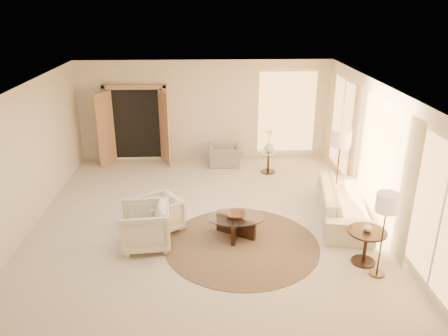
{
  "coord_description": "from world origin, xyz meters",
  "views": [
    {
      "loc": [
        0.08,
        -7.91,
        4.38
      ],
      "look_at": [
        0.4,
        0.4,
        1.1
      ],
      "focal_mm": 35.0,
      "sensor_mm": 36.0,
      "label": 1
    }
  ],
  "objects_px": {
    "armchair_right": "(145,224)",
    "floor_lamp_near": "(341,142)",
    "side_table": "(268,160)",
    "end_vase": "(368,227)",
    "sofa": "(344,203)",
    "armchair_left": "(160,212)",
    "coffee_table": "(236,224)",
    "side_vase": "(269,147)",
    "accent_chair": "(225,152)",
    "end_table": "(366,241)",
    "floor_lamp_far": "(387,207)",
    "bowl": "(236,215)"
  },
  "relations": [
    {
      "from": "armchair_right",
      "to": "floor_lamp_near",
      "type": "distance_m",
      "value": 4.43
    },
    {
      "from": "side_table",
      "to": "end_vase",
      "type": "xyz_separation_m",
      "value": [
        1.12,
        -4.29,
        0.35
      ]
    },
    {
      "from": "armchair_right",
      "to": "side_table",
      "type": "height_order",
      "value": "armchair_right"
    },
    {
      "from": "floor_lamp_near",
      "to": "sofa",
      "type": "bearing_deg",
      "value": -90.0
    },
    {
      "from": "armchair_left",
      "to": "coffee_table",
      "type": "distance_m",
      "value": 1.54
    },
    {
      "from": "side_vase",
      "to": "armchair_left",
      "type": "bearing_deg",
      "value": -130.84
    },
    {
      "from": "accent_chair",
      "to": "side_vase",
      "type": "relative_size",
      "value": 3.35
    },
    {
      "from": "coffee_table",
      "to": "end_table",
      "type": "height_order",
      "value": "end_table"
    },
    {
      "from": "floor_lamp_near",
      "to": "floor_lamp_far",
      "type": "relative_size",
      "value": 1.17
    },
    {
      "from": "end_table",
      "to": "side_table",
      "type": "relative_size",
      "value": 1.13
    },
    {
      "from": "floor_lamp_near",
      "to": "side_table",
      "type": "bearing_deg",
      "value": 121.27
    },
    {
      "from": "floor_lamp_far",
      "to": "side_table",
      "type": "bearing_deg",
      "value": 104.82
    },
    {
      "from": "floor_lamp_near",
      "to": "end_vase",
      "type": "height_order",
      "value": "floor_lamp_near"
    },
    {
      "from": "sofa",
      "to": "end_vase",
      "type": "distance_m",
      "value": 1.68
    },
    {
      "from": "coffee_table",
      "to": "floor_lamp_far",
      "type": "xyz_separation_m",
      "value": [
        2.3,
        -1.38,
        1.02
      ]
    },
    {
      "from": "accent_chair",
      "to": "floor_lamp_far",
      "type": "xyz_separation_m",
      "value": [
        2.37,
        -5.22,
        0.89
      ]
    },
    {
      "from": "floor_lamp_far",
      "to": "bowl",
      "type": "xyz_separation_m",
      "value": [
        -2.3,
        1.38,
        -0.82
      ]
    },
    {
      "from": "armchair_right",
      "to": "side_vase",
      "type": "height_order",
      "value": "armchair_right"
    },
    {
      "from": "sofa",
      "to": "armchair_right",
      "type": "distance_m",
      "value": 4.12
    },
    {
      "from": "armchair_right",
      "to": "side_table",
      "type": "bearing_deg",
      "value": 136.78
    },
    {
      "from": "armchair_left",
      "to": "armchair_right",
      "type": "xyz_separation_m",
      "value": [
        -0.21,
        -0.62,
        0.07
      ]
    },
    {
      "from": "coffee_table",
      "to": "side_vase",
      "type": "xyz_separation_m",
      "value": [
        1.07,
        3.28,
        0.45
      ]
    },
    {
      "from": "armchair_right",
      "to": "floor_lamp_far",
      "type": "height_order",
      "value": "floor_lamp_far"
    },
    {
      "from": "coffee_table",
      "to": "bowl",
      "type": "height_order",
      "value": "bowl"
    },
    {
      "from": "armchair_right",
      "to": "sofa",
      "type": "bearing_deg",
      "value": 97.7
    },
    {
      "from": "end_vase",
      "to": "end_table",
      "type": "bearing_deg",
      "value": 153.43
    },
    {
      "from": "armchair_right",
      "to": "bowl",
      "type": "bearing_deg",
      "value": 94.91
    },
    {
      "from": "accent_chair",
      "to": "coffee_table",
      "type": "xyz_separation_m",
      "value": [
        0.07,
        -3.84,
        -0.13
      ]
    },
    {
      "from": "coffee_table",
      "to": "end_table",
      "type": "distance_m",
      "value": 2.42
    },
    {
      "from": "accent_chair",
      "to": "end_table",
      "type": "xyz_separation_m",
      "value": [
        2.26,
        -4.85,
        0.04
      ]
    },
    {
      "from": "side_table",
      "to": "end_vase",
      "type": "bearing_deg",
      "value": -75.3
    },
    {
      "from": "bowl",
      "to": "side_vase",
      "type": "relative_size",
      "value": 1.41
    },
    {
      "from": "side_table",
      "to": "floor_lamp_near",
      "type": "height_order",
      "value": "floor_lamp_near"
    },
    {
      "from": "armchair_right",
      "to": "coffee_table",
      "type": "distance_m",
      "value": 1.75
    },
    {
      "from": "side_vase",
      "to": "side_table",
      "type": "bearing_deg",
      "value": 0.0
    },
    {
      "from": "armchair_left",
      "to": "coffee_table",
      "type": "height_order",
      "value": "armchair_left"
    },
    {
      "from": "armchair_right",
      "to": "coffee_table",
      "type": "xyz_separation_m",
      "value": [
        1.71,
        0.31,
        -0.19
      ]
    },
    {
      "from": "armchair_left",
      "to": "coffee_table",
      "type": "xyz_separation_m",
      "value": [
        1.5,
        -0.3,
        -0.12
      ]
    },
    {
      "from": "floor_lamp_near",
      "to": "accent_chair",
      "type": "bearing_deg",
      "value": 132.47
    },
    {
      "from": "coffee_table",
      "to": "side_vase",
      "type": "bearing_deg",
      "value": 71.93
    },
    {
      "from": "coffee_table",
      "to": "end_vase",
      "type": "height_order",
      "value": "end_vase"
    },
    {
      "from": "sofa",
      "to": "floor_lamp_near",
      "type": "relative_size",
      "value": 1.37
    },
    {
      "from": "sofa",
      "to": "armchair_right",
      "type": "relative_size",
      "value": 2.67
    },
    {
      "from": "armchair_right",
      "to": "end_table",
      "type": "distance_m",
      "value": 3.96
    },
    {
      "from": "end_table",
      "to": "floor_lamp_far",
      "type": "bearing_deg",
      "value": -73.78
    },
    {
      "from": "coffee_table",
      "to": "floor_lamp_far",
      "type": "relative_size",
      "value": 0.98
    },
    {
      "from": "end_table",
      "to": "floor_lamp_near",
      "type": "height_order",
      "value": "floor_lamp_near"
    },
    {
      "from": "floor_lamp_near",
      "to": "bowl",
      "type": "relative_size",
      "value": 4.76
    },
    {
      "from": "floor_lamp_far",
      "to": "bowl",
      "type": "relative_size",
      "value": 4.05
    },
    {
      "from": "armchair_left",
      "to": "floor_lamp_near",
      "type": "height_order",
      "value": "floor_lamp_near"
    }
  ]
}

